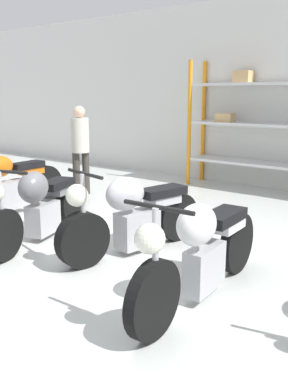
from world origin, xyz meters
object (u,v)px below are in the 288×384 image
(motorcycle_orange, at_px, (7,186))
(motorcycle_silver, at_px, (133,215))
(person_browsing, at_px, (80,143))
(motorcycle_grey, at_px, (40,206))
(motorcycle_white, at_px, (201,250))

(motorcycle_orange, relative_size, motorcycle_silver, 1.07)
(motorcycle_silver, xyz_separation_m, person_browsing, (-2.62, 1.72, 0.49))
(motorcycle_orange, relative_size, motorcycle_grey, 1.04)
(motorcycle_silver, relative_size, motorcycle_white, 0.91)
(motorcycle_white, bearing_deg, motorcycle_orange, -101.94)
(motorcycle_orange, distance_m, motorcycle_silver, 2.53)
(motorcycle_white, xyz_separation_m, person_browsing, (-3.84, 2.28, 0.45))
(person_browsing, bearing_deg, motorcycle_white, 176.47)
(motorcycle_silver, height_order, motorcycle_white, motorcycle_white)
(motorcycle_orange, relative_size, motorcycle_white, 0.97)
(motorcycle_silver, bearing_deg, person_browsing, -110.82)
(motorcycle_silver, bearing_deg, motorcycle_orange, -79.46)
(person_browsing, bearing_deg, motorcycle_grey, 151.39)
(motorcycle_white, bearing_deg, motorcycle_grey, -96.89)
(motorcycle_grey, xyz_separation_m, motorcycle_silver, (1.20, 0.36, 0.01))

